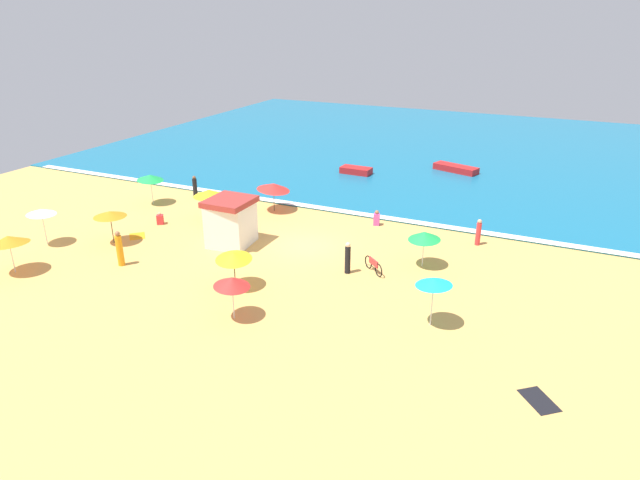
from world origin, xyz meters
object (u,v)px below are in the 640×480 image
beach_umbrella_0 (434,282)px  small_boat_1 (456,168)px  beach_umbrella_4 (274,187)px  beach_umbrella_5 (232,282)px  beach_umbrella_9 (110,214)px  beachgoer_0 (195,187)px  beachgoer_2 (478,233)px  beach_umbrella_7 (234,256)px  beach_umbrella_1 (150,178)px  beachgoer_5 (348,258)px  beach_umbrella_8 (209,193)px  beach_umbrella_2 (41,212)px  beachgoer_3 (120,249)px  parked_bicycle (373,265)px  beach_umbrella_6 (8,240)px  small_boat_0 (356,170)px  lifeguard_cabana (231,221)px  beachgoer_4 (160,219)px  beach_umbrella_3 (424,236)px  beachgoer_1 (377,218)px

beach_umbrella_0 → small_boat_1: (-4.31, 25.28, -1.74)m
beach_umbrella_4 → beach_umbrella_5: (5.44, -13.43, 0.10)m
beach_umbrella_9 → small_boat_1: beach_umbrella_9 is taller
beachgoer_0 → beachgoer_2: bearing=-1.3°
beachgoer_0 → beach_umbrella_7: bearing=-46.2°
beach_umbrella_1 → beachgoer_5: 17.46m
beach_umbrella_5 → beach_umbrella_8: size_ratio=0.74×
beach_umbrella_8 → beach_umbrella_9: (-2.95, -5.62, -0.05)m
beach_umbrella_2 → beachgoer_3: beach_umbrella_2 is taller
beachgoer_2 → beachgoer_5: bearing=-129.3°
parked_bicycle → small_boat_1: size_ratio=0.36×
beach_umbrella_6 → beach_umbrella_5: bearing=3.6°
beach_umbrella_1 → beach_umbrella_8: size_ratio=0.78×
small_boat_0 → beachgoer_3: bearing=-102.7°
beach_umbrella_7 → beach_umbrella_4: bearing=109.6°
beachgoer_0 → beach_umbrella_4: bearing=-1.4°
parked_bicycle → beach_umbrella_9: bearing=-169.9°
lifeguard_cabana → beach_umbrella_8: 4.50m
beach_umbrella_8 → parked_bicycle: bearing=-13.3°
beachgoer_4 → beachgoer_5: 13.78m
beach_umbrella_3 → small_boat_0: 18.29m
beach_umbrella_2 → beachgoer_3: bearing=-3.6°
beachgoer_0 → beach_umbrella_5: bearing=-48.2°
beachgoer_5 → small_boat_1: (0.96, 21.94, -0.49)m
beachgoer_1 → parked_bicycle: bearing=-71.9°
beachgoer_0 → beachgoer_1: bearing=0.6°
beach_umbrella_5 → beach_umbrella_6: 13.06m
beach_umbrella_0 → small_boat_0: size_ratio=0.90×
beach_umbrella_9 → small_boat_1: (15.05, 23.97, -1.45)m
small_boat_1 → beachgoer_2: bearing=-73.4°
beach_umbrella_3 → beach_umbrella_4: size_ratio=0.93×
beachgoer_2 → beachgoer_3: (-16.93, -10.93, 0.17)m
lifeguard_cabana → beachgoer_0: 9.74m
beach_umbrella_7 → small_boat_0: beach_umbrella_7 is taller
beach_umbrella_3 → small_boat_1: bearing=97.0°
beach_umbrella_8 → small_boat_1: size_ratio=0.72×
lifeguard_cabana → beachgoer_1: 9.38m
beach_umbrella_0 → beachgoer_4: bearing=165.3°
beach_umbrella_6 → parked_bicycle: bearing=25.0°
lifeguard_cabana → beachgoer_5: size_ratio=1.61×
beach_umbrella_0 → beach_umbrella_3: size_ratio=0.98×
beach_umbrella_4 → beachgoer_1: (7.31, 0.31, -1.27)m
beach_umbrella_3 → beach_umbrella_1: bearing=173.8°
beach_umbrella_9 → beachgoer_3: bearing=-39.6°
beach_umbrella_8 → small_boat_1: 22.03m
beach_umbrella_6 → beachgoer_1: size_ratio=2.70×
beach_umbrella_2 → beach_umbrella_7: size_ratio=0.95×
beachgoer_0 → parked_bicycle: bearing=-21.8°
beach_umbrella_1 → beach_umbrella_3: (20.14, -2.18, -0.17)m
small_boat_0 → beach_umbrella_5: bearing=-81.4°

